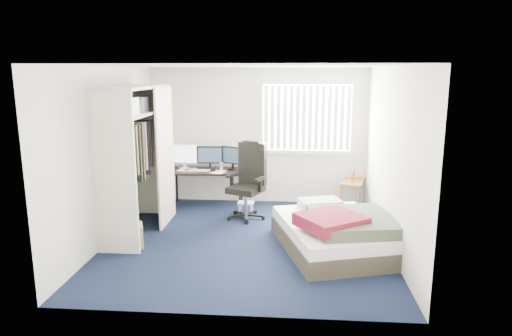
{
  "coord_description": "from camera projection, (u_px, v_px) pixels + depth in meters",
  "views": [
    {
      "loc": [
        0.63,
        -6.28,
        2.43
      ],
      "look_at": [
        0.1,
        0.4,
        1.0
      ],
      "focal_mm": 32.0,
      "sensor_mm": 36.0,
      "label": 1
    }
  ],
  "objects": [
    {
      "name": "ground",
      "position": [
        247.0,
        240.0,
        6.68
      ],
      "size": [
        4.2,
        4.2,
        0.0
      ],
      "primitive_type": "plane",
      "color": "black",
      "rests_on": "ground"
    },
    {
      "name": "room_shell",
      "position": [
        246.0,
        139.0,
        6.37
      ],
      "size": [
        4.2,
        4.2,
        4.2
      ],
      "color": "silver",
      "rests_on": "ground"
    },
    {
      "name": "window_assembly",
      "position": [
        307.0,
        118.0,
        8.27
      ],
      "size": [
        1.72,
        0.09,
        1.32
      ],
      "color": "white",
      "rests_on": "ground"
    },
    {
      "name": "closet",
      "position": [
        137.0,
        145.0,
        6.79
      ],
      "size": [
        0.64,
        1.84,
        2.22
      ],
      "color": "beige",
      "rests_on": "ground"
    },
    {
      "name": "desk",
      "position": [
        207.0,
        167.0,
        8.31
      ],
      "size": [
        1.4,
        0.69,
        1.13
      ],
      "color": "black",
      "rests_on": "ground"
    },
    {
      "name": "office_chair",
      "position": [
        248.0,
        189.0,
        7.66
      ],
      "size": [
        0.8,
        0.8,
        1.29
      ],
      "color": "black",
      "rests_on": "ground"
    },
    {
      "name": "footstool",
      "position": [
        246.0,
        205.0,
        7.86
      ],
      "size": [
        0.28,
        0.22,
        0.22
      ],
      "color": "white",
      "rests_on": "ground"
    },
    {
      "name": "nightstand",
      "position": [
        353.0,
        183.0,
        8.26
      ],
      "size": [
        0.54,
        0.8,
        0.68
      ],
      "color": "brown",
      "rests_on": "ground"
    },
    {
      "name": "bed",
      "position": [
        337.0,
        232.0,
        6.28
      ],
      "size": [
        1.83,
        2.14,
        0.61
      ],
      "color": "#383328",
      "rests_on": "ground"
    },
    {
      "name": "pine_box",
      "position": [
        128.0,
        236.0,
        6.41
      ],
      "size": [
        0.5,
        0.44,
        0.31
      ],
      "primitive_type": "cube",
      "rotation": [
        0.0,
        0.0,
        0.35
      ],
      "color": "tan",
      "rests_on": "ground"
    }
  ]
}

